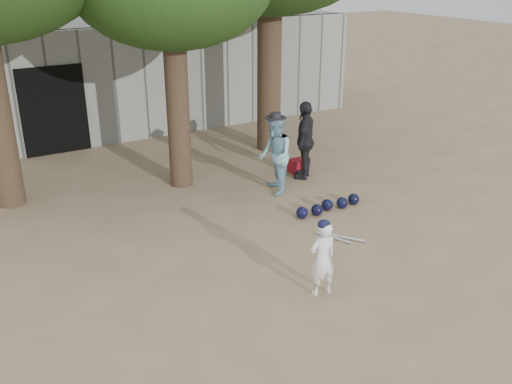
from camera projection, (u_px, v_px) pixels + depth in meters
ground at (256, 276)px, 8.95m from camera, size 70.00×70.00×0.00m
boy_player at (322, 259)px, 8.27m from camera, size 0.45×0.31×1.17m
spectator_blue at (275, 155)px, 11.82m from camera, size 0.86×0.97×1.66m
spectator_dark at (305, 140)px, 12.63m from camera, size 1.05×1.01×1.76m
red_bag at (298, 165)px, 13.24m from camera, size 0.43×0.33×0.30m
back_building at (74, 73)px, 16.58m from camera, size 16.00×5.24×3.00m
helmet_row at (329, 206)px, 11.19m from camera, size 1.51×0.33×0.23m
bat_pile at (339, 238)px, 10.11m from camera, size 0.58×0.77×0.06m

